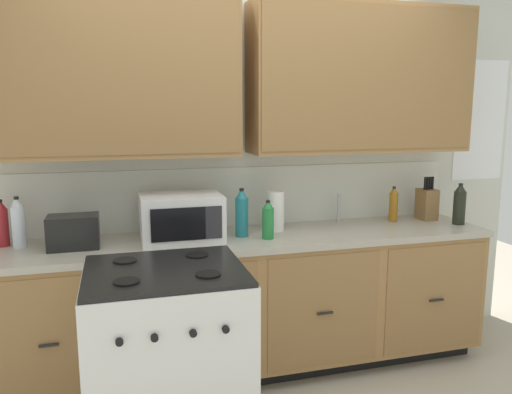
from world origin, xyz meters
The scene contains 15 objects.
ground_plane centered at (0.00, 0.00, 0.00)m, with size 8.00×8.00×0.00m, color #B2A893.
wall_unit centered at (0.00, 0.50, 1.66)m, with size 4.30×0.40×2.58m.
counter_run centered at (0.00, 0.30, 0.47)m, with size 3.13×0.64×0.91m.
stove_range centered at (-0.58, -0.33, 0.47)m, with size 0.76×0.68×0.95m.
microwave centered at (-0.42, 0.30, 1.05)m, with size 0.48×0.37×0.28m.
toaster centered at (-1.04, 0.29, 1.00)m, with size 0.28×0.18×0.19m.
knife_block centered at (1.35, 0.42, 1.02)m, with size 0.11×0.14×0.31m.
sink_faucet centered at (0.71, 0.51, 1.01)m, with size 0.02×0.02×0.20m, color #B2B5BA.
paper_towel_roll centered at (0.20, 0.39, 1.04)m, with size 0.12×0.12×0.26m, color white.
bottle_amber centered at (1.09, 0.43, 1.03)m, with size 0.06×0.06×0.25m.
bottle_dark centered at (1.48, 0.22, 1.04)m, with size 0.08×0.08×0.29m.
bottle_clear centered at (-1.34, 0.40, 1.05)m, with size 0.08×0.08×0.29m.
bottle_teal centered at (-0.05, 0.30, 1.05)m, with size 0.08×0.08×0.30m.
bottle_green centered at (0.09, 0.20, 1.02)m, with size 0.07×0.07×0.24m.
bottle_red centered at (-1.43, 0.45, 1.04)m, with size 0.07×0.07×0.27m.
Camera 1 is at (-0.78, -2.64, 1.68)m, focal length 35.01 mm.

